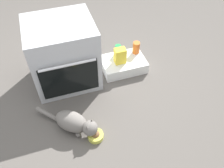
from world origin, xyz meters
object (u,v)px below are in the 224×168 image
at_px(cat, 75,123).
at_px(snack_bag, 120,56).
at_px(pantry_cabinet, 123,64).
at_px(soda_can, 118,50).
at_px(sauce_jar, 136,48).
at_px(oven, 63,54).
at_px(food_bowl, 96,135).

distance_m(cat, snack_bag, 0.90).
relative_size(pantry_cabinet, cat, 0.95).
relative_size(cat, soda_can, 4.29).
height_order(cat, soda_can, soda_can).
bearing_deg(soda_can, cat, -131.62).
bearing_deg(sauce_jar, oven, -177.27).
height_order(oven, sauce_jar, oven).
distance_m(food_bowl, soda_can, 1.05).
relative_size(oven, soda_can, 5.83).
distance_m(pantry_cabinet, snack_bag, 0.16).
height_order(pantry_cabinet, snack_bag, snack_bag).
distance_m(soda_can, snack_bag, 0.14).
bearing_deg(soda_can, oven, -172.74).
relative_size(soda_can, sauce_jar, 0.86).
relative_size(oven, cat, 1.36).
bearing_deg(oven, sauce_jar, 2.73).
bearing_deg(soda_can, food_bowl, -120.02).
relative_size(oven, pantry_cabinet, 1.44).
xyz_separation_m(cat, sauce_jar, (0.88, 0.72, 0.09)).
bearing_deg(sauce_jar, soda_can, 169.21).
bearing_deg(pantry_cabinet, cat, -137.63).
height_order(sauce_jar, snack_bag, snack_bag).
bearing_deg(snack_bag, food_bowl, -123.07).
height_order(food_bowl, sauce_jar, sauce_jar).
bearing_deg(soda_can, pantry_cabinet, -77.97).
xyz_separation_m(cat, soda_can, (0.67, 0.76, 0.08)).
distance_m(food_bowl, sauce_jar, 1.13).
bearing_deg(oven, food_bowl, -83.25).
relative_size(pantry_cabinet, food_bowl, 3.41).
xyz_separation_m(oven, cat, (-0.06, -0.68, -0.24)).
relative_size(soda_can, snack_bag, 0.67).
xyz_separation_m(sauce_jar, snack_bag, (-0.23, -0.10, 0.02)).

